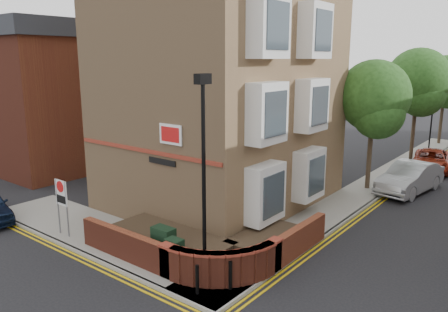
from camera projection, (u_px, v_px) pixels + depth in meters
ground at (141, 282)px, 13.66m from camera, size 120.00×120.00×0.00m
pavement_corner at (110, 237)px, 16.91m from camera, size 13.00×3.00×0.12m
pavement_main at (380, 181)px, 24.74m from camera, size 2.00×32.00×0.12m
kerb_side at (76, 250)px, 15.75m from camera, size 13.00×0.15×0.12m
kerb_main_near at (398, 184)px, 24.13m from camera, size 0.15×32.00×0.12m
yellow_lines_side at (70, 254)px, 15.57m from camera, size 13.00×0.28×0.01m
yellow_lines_main at (402, 186)px, 24.00m from camera, size 0.28×32.00×0.01m
corner_building at (226, 72)px, 20.16m from camera, size 8.95×10.40×13.60m
garden_wall at (194, 254)px, 15.58m from camera, size 6.80×6.00×1.20m
lamppost at (204, 179)px, 12.89m from camera, size 0.25×0.50×6.30m
utility_cabinet_large at (164, 244)px, 14.68m from camera, size 0.80×0.45×1.20m
utility_cabinet_small at (175, 255)px, 13.98m from camera, size 0.55×0.40×1.10m
bollard_near at (197, 280)px, 12.64m from camera, size 0.11×0.11×0.90m
bollard_far at (230, 275)px, 12.89m from camera, size 0.11×0.11×0.90m
zone_sign at (62, 197)px, 16.69m from camera, size 0.72×0.07×2.20m
side_building at (76, 95)px, 27.84m from camera, size 6.40×10.40×9.00m
tree_near at (374, 101)px, 22.22m from camera, size 3.64×3.65×6.70m
tree_mid at (418, 84)px, 28.26m from camera, size 4.03×4.03×7.42m
tree_far at (445, 83)px, 34.47m from camera, size 3.81×3.81×7.00m
traffic_light_assembly at (432, 117)px, 30.82m from camera, size 0.20×0.16×4.20m
silver_car_near at (410, 178)px, 22.63m from camera, size 2.37×4.99×1.58m
red_car_main at (431, 160)px, 27.17m from camera, size 2.89×4.94×1.29m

